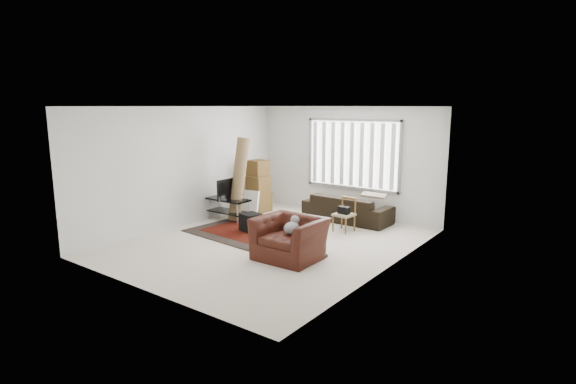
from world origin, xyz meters
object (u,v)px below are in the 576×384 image
side_chair (344,213)px  armchair (290,235)px  tv_stand (228,205)px  sofa (347,204)px  moving_boxes (258,188)px

side_chair → armchair: size_ratio=0.64×
tv_stand → side_chair: bearing=16.7°
sofa → armchair: size_ratio=1.82×
sofa → side_chair: size_ratio=2.84×
tv_stand → sofa: bearing=35.4°
tv_stand → moving_boxes: (-0.05, 1.18, 0.23)m
tv_stand → side_chair: size_ratio=1.44×
side_chair → sofa: bearing=120.4°
side_chair → armchair: bearing=-82.1°
tv_stand → sofa: 2.85m
sofa → tv_stand: bearing=37.1°
moving_boxes → armchair: moving_boxes is taller
tv_stand → moving_boxes: size_ratio=0.80×
moving_boxes → side_chair: size_ratio=1.79×
tv_stand → side_chair: side_chair is taller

